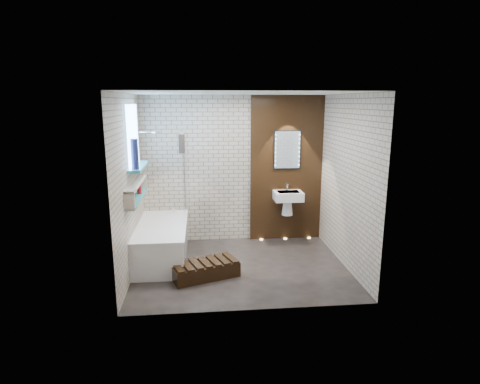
{
  "coord_description": "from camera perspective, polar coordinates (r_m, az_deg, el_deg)",
  "views": [
    {
      "loc": [
        -0.58,
        -5.69,
        2.48
      ],
      "look_at": [
        0.0,
        0.15,
        1.15
      ],
      "focal_mm": 29.84,
      "sensor_mm": 36.0,
      "label": 1
    }
  ],
  "objects": [
    {
      "name": "display_niche",
      "position": [
        6.06,
        -14.56,
        0.14
      ],
      "size": [
        0.14,
        1.3,
        0.26
      ],
      "color": "teal",
      "rests_on": "room_shell"
    },
    {
      "name": "towel",
      "position": [
        6.33,
        -8.33,
        6.92
      ],
      "size": [
        0.09,
        0.22,
        0.29
      ],
      "primitive_type": "cube",
      "color": "black",
      "rests_on": "bath_screen"
    },
    {
      "name": "shower_head",
      "position": [
        6.7,
        -11.96,
        8.38
      ],
      "size": [
        0.18,
        0.18,
        0.02
      ],
      "primitive_type": "cylinder",
      "color": "silver",
      "rests_on": "room_shell"
    },
    {
      "name": "sill_vases",
      "position": [
        5.79,
        -14.82,
        5.26
      ],
      "size": [
        0.1,
        0.1,
        0.43
      ],
      "color": "#151939",
      "rests_on": "clerestory_window"
    },
    {
      "name": "washbasin",
      "position": [
        7.14,
        6.87,
        -1.03
      ],
      "size": [
        0.5,
        0.36,
        0.58
      ],
      "color": "white",
      "rests_on": "walnut_panel"
    },
    {
      "name": "walnut_panel",
      "position": [
        7.23,
        6.64,
        3.28
      ],
      "size": [
        1.3,
        0.06,
        2.6
      ],
      "primitive_type": "cube",
      "color": "black",
      "rests_on": "ground"
    },
    {
      "name": "clerestory_window",
      "position": [
        6.15,
        -15.01,
        6.93
      ],
      "size": [
        0.18,
        1.0,
        0.94
      ],
      "color": "#7FADE0",
      "rests_on": "room_shell"
    },
    {
      "name": "room_shell",
      "position": [
        5.84,
        0.15,
        1.11
      ],
      "size": [
        3.24,
        3.2,
        2.6
      ],
      "color": "#A19580",
      "rests_on": "ground"
    },
    {
      "name": "niche_bottles",
      "position": [
        6.1,
        -14.49,
        -0.01
      ],
      "size": [
        0.07,
        0.73,
        0.17
      ],
      "color": "maroon",
      "rests_on": "display_niche"
    },
    {
      "name": "ground",
      "position": [
        6.24,
        0.14,
        -10.67
      ],
      "size": [
        3.2,
        3.2,
        0.0
      ],
      "primitive_type": "plane",
      "color": "black",
      "rests_on": "ground"
    },
    {
      "name": "led_mirror",
      "position": [
        7.14,
        6.78,
        6.0
      ],
      "size": [
        0.5,
        0.02,
        0.7
      ],
      "color": "black",
      "rests_on": "walnut_panel"
    },
    {
      "name": "bathtub",
      "position": [
        6.55,
        -11.07,
        -7.0
      ],
      "size": [
        0.79,
        1.74,
        0.7
      ],
      "color": "white",
      "rests_on": "ground"
    },
    {
      "name": "bath_screen",
      "position": [
        6.7,
        -8.07,
        2.31
      ],
      "size": [
        0.01,
        0.78,
        1.4
      ],
      "primitive_type": "cube",
      "color": "white",
      "rests_on": "bathtub"
    },
    {
      "name": "walnut_step",
      "position": [
        5.89,
        -5.03,
        -11.06
      ],
      "size": [
        1.03,
        0.72,
        0.21
      ],
      "primitive_type": "cube",
      "rotation": [
        0.0,
        0.0,
        0.35
      ],
      "color": "black",
      "rests_on": "ground"
    },
    {
      "name": "floor_uplights",
      "position": [
        7.48,
        6.5,
        -6.64
      ],
      "size": [
        0.96,
        0.06,
        0.01
      ],
      "color": "#FFD899",
      "rests_on": "ground"
    }
  ]
}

